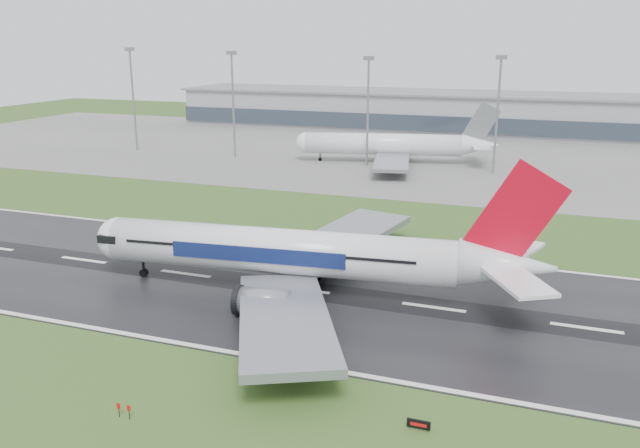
% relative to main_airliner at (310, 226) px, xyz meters
% --- Properties ---
extents(ground, '(520.00, 520.00, 0.00)m').
position_rel_main_airliner_xyz_m(ground, '(-1.55, 0.30, -10.26)').
color(ground, '#2E4E1C').
rests_on(ground, ground).
extents(runway, '(400.00, 45.00, 0.10)m').
position_rel_main_airliner_xyz_m(runway, '(-1.55, 0.30, -10.21)').
color(runway, black).
rests_on(runway, ground).
extents(apron, '(400.00, 130.00, 0.08)m').
position_rel_main_airliner_xyz_m(apron, '(-1.55, 125.30, -10.22)').
color(apron, slate).
rests_on(apron, ground).
extents(terminal, '(240.00, 36.00, 15.00)m').
position_rel_main_airliner_xyz_m(terminal, '(-1.55, 185.30, -2.76)').
color(terminal, gray).
rests_on(terminal, ground).
extents(main_airliner, '(75.54, 72.64, 20.33)m').
position_rel_main_airliner_xyz_m(main_airliner, '(0.00, 0.00, 0.00)').
color(main_airliner, white).
rests_on(main_airliner, runway).
extents(parked_airliner, '(72.70, 69.41, 18.18)m').
position_rel_main_airliner_xyz_m(parked_airliner, '(-13.85, 106.87, -1.09)').
color(parked_airliner, white).
rests_on(parked_airliner, apron).
extents(runway_sign, '(2.31, 0.40, 1.04)m').
position_rel_main_airliner_xyz_m(runway_sign, '(22.35, -29.58, -9.74)').
color(runway_sign, black).
rests_on(runway_sign, ground).
extents(floodmast_0, '(0.64, 0.64, 32.74)m').
position_rel_main_airliner_xyz_m(floodmast_0, '(-100.93, 100.30, 6.11)').
color(floodmast_0, gray).
rests_on(floodmast_0, ground).
extents(floodmast_1, '(0.64, 0.64, 31.83)m').
position_rel_main_airliner_xyz_m(floodmast_1, '(-63.71, 100.30, 5.65)').
color(floodmast_1, gray).
rests_on(floodmast_1, ground).
extents(floodmast_2, '(0.64, 0.64, 30.64)m').
position_rel_main_airliner_xyz_m(floodmast_2, '(-19.69, 100.30, 5.06)').
color(floodmast_2, gray).
rests_on(floodmast_2, ground).
extents(floodmast_3, '(0.64, 0.64, 31.20)m').
position_rel_main_airliner_xyz_m(floodmast_3, '(17.17, 100.30, 5.34)').
color(floodmast_3, gray).
rests_on(floodmast_3, ground).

